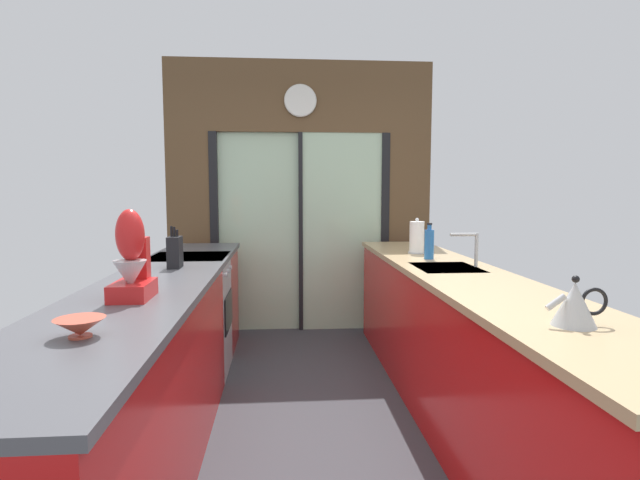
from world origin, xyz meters
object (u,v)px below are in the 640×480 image
oven_range (191,315)px  paper_towel_roll (417,238)px  mixing_bowl (80,327)px  kettle (575,304)px  soap_bottle (429,244)px  stand_mixer (132,265)px  knife_block (175,252)px

oven_range → paper_towel_roll: (1.80, 0.03, 0.59)m
mixing_bowl → kettle: bearing=0.2°
mixing_bowl → soap_bottle: (1.78, 1.83, 0.08)m
oven_range → soap_bottle: soap_bottle is taller
oven_range → mixing_bowl: 2.20m
mixing_bowl → soap_bottle: bearing=45.8°
kettle → soap_bottle: size_ratio=0.91×
stand_mixer → kettle: size_ratio=1.74×
oven_range → mixing_bowl: bearing=-89.5°
oven_range → paper_towel_roll: 1.89m
paper_towel_roll → knife_block: bearing=-160.8°
kettle → soap_bottle: 1.83m
oven_range → knife_block: bearing=-88.2°
knife_block → kettle: knife_block is taller
stand_mixer → soap_bottle: stand_mixer is taller
oven_range → paper_towel_roll: paper_towel_roll is taller
oven_range → knife_block: knife_block is taller
oven_range → soap_bottle: (1.80, -0.31, 0.58)m
soap_bottle → paper_towel_roll: (0.00, 0.34, 0.01)m
oven_range → kettle: bearing=-49.8°
stand_mixer → kettle: stand_mixer is taller
kettle → mixing_bowl: bearing=-179.8°
stand_mixer → mixing_bowl: bearing=-90.0°
soap_bottle → knife_block: bearing=-171.0°
stand_mixer → paper_towel_roll: size_ratio=1.47×
oven_range → knife_block: (0.02, -0.59, 0.57)m
knife_block → kettle: (1.78, -1.54, -0.02)m
soap_bottle → mixing_bowl: bearing=-134.2°
knife_block → stand_mixer: (0.00, -0.93, 0.06)m
oven_range → mixing_bowl: mixing_bowl is taller
mixing_bowl → stand_mixer: size_ratio=0.41×
mixing_bowl → kettle: (1.78, 0.01, 0.05)m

